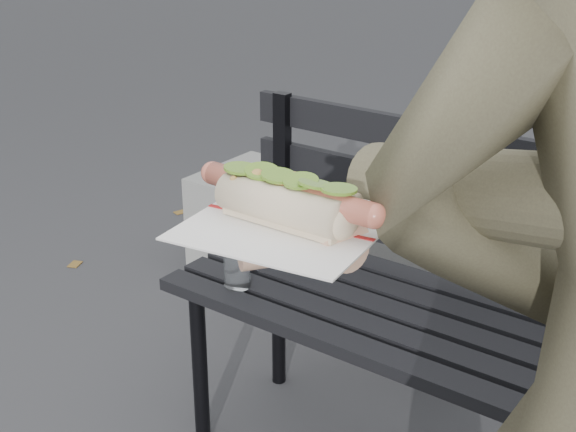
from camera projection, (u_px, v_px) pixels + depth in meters
name	position (u px, v px, depth m)	size (l,w,h in m)	color
park_bench	(486.00, 304.00, 1.78)	(1.50, 0.44, 0.88)	black
concrete_block	(351.00, 253.00, 2.77)	(1.20, 0.40, 0.40)	slate
held_hotdog	(489.00, 207.00, 0.75)	(0.62, 0.31, 0.20)	#453F2E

